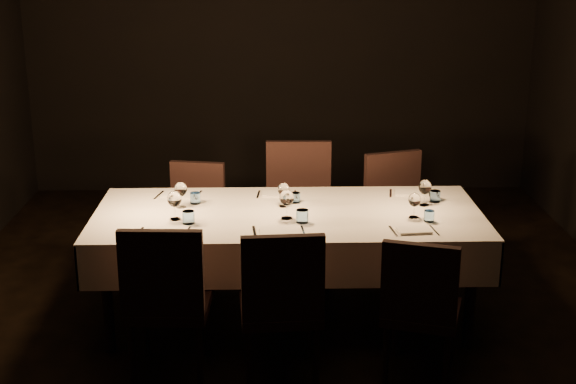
{
  "coord_description": "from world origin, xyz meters",
  "views": [
    {
      "loc": [
        -0.12,
        -4.93,
        2.44
      ],
      "look_at": [
        0.0,
        0.0,
        0.9
      ],
      "focal_mm": 50.0,
      "sensor_mm": 36.0,
      "label": 1
    }
  ],
  "objects_px": {
    "chair_near_right": "(420,303)",
    "chair_far_left": "(195,214)",
    "chair_near_center": "(281,300)",
    "dining_table": "(288,223)",
    "chair_far_center": "(299,205)",
    "chair_far_right": "(398,210)",
    "chair_near_left": "(166,296)"
  },
  "relations": [
    {
      "from": "chair_near_center",
      "to": "chair_far_center",
      "type": "bearing_deg",
      "value": -99.57
    },
    {
      "from": "dining_table",
      "to": "chair_far_center",
      "type": "bearing_deg",
      "value": 82.62
    },
    {
      "from": "chair_far_center",
      "to": "chair_far_left",
      "type": "bearing_deg",
      "value": 179.69
    },
    {
      "from": "chair_near_center",
      "to": "chair_near_right",
      "type": "height_order",
      "value": "chair_near_center"
    },
    {
      "from": "chair_near_center",
      "to": "chair_far_right",
      "type": "distance_m",
      "value": 1.8
    },
    {
      "from": "chair_near_left",
      "to": "chair_near_right",
      "type": "height_order",
      "value": "chair_near_left"
    },
    {
      "from": "chair_far_center",
      "to": "chair_far_right",
      "type": "relative_size",
      "value": 1.08
    },
    {
      "from": "chair_far_left",
      "to": "dining_table",
      "type": "bearing_deg",
      "value": -38.9
    },
    {
      "from": "chair_far_right",
      "to": "chair_near_left",
      "type": "bearing_deg",
      "value": -154.02
    },
    {
      "from": "chair_near_left",
      "to": "chair_far_left",
      "type": "height_order",
      "value": "chair_near_left"
    },
    {
      "from": "chair_near_left",
      "to": "chair_far_left",
      "type": "bearing_deg",
      "value": -88.24
    },
    {
      "from": "dining_table",
      "to": "chair_far_center",
      "type": "xyz_separation_m",
      "value": [
        0.1,
        0.77,
        -0.13
      ]
    },
    {
      "from": "chair_near_center",
      "to": "chair_far_center",
      "type": "relative_size",
      "value": 0.93
    },
    {
      "from": "chair_near_center",
      "to": "chair_far_left",
      "type": "distance_m",
      "value": 1.73
    },
    {
      "from": "chair_near_right",
      "to": "chair_far_center",
      "type": "height_order",
      "value": "chair_far_center"
    },
    {
      "from": "chair_near_center",
      "to": "chair_near_right",
      "type": "bearing_deg",
      "value": 176.76
    },
    {
      "from": "chair_far_left",
      "to": "chair_far_center",
      "type": "xyz_separation_m",
      "value": [
        0.78,
        -0.02,
        0.07
      ]
    },
    {
      "from": "chair_near_right",
      "to": "chair_far_left",
      "type": "relative_size",
      "value": 1.02
    },
    {
      "from": "chair_near_center",
      "to": "chair_far_left",
      "type": "relative_size",
      "value": 1.1
    },
    {
      "from": "chair_near_right",
      "to": "chair_far_left",
      "type": "xyz_separation_m",
      "value": [
        -1.41,
        1.6,
        -0.01
      ]
    },
    {
      "from": "chair_far_right",
      "to": "chair_far_left",
      "type": "bearing_deg",
      "value": 159.94
    },
    {
      "from": "chair_far_right",
      "to": "chair_near_right",
      "type": "bearing_deg",
      "value": -112.35
    },
    {
      "from": "chair_near_left",
      "to": "chair_far_right",
      "type": "xyz_separation_m",
      "value": [
        1.55,
        1.51,
        -0.01
      ]
    },
    {
      "from": "chair_near_left",
      "to": "chair_far_center",
      "type": "relative_size",
      "value": 0.95
    },
    {
      "from": "chair_near_right",
      "to": "chair_far_center",
      "type": "bearing_deg",
      "value": -50.3
    },
    {
      "from": "chair_near_left",
      "to": "chair_far_right",
      "type": "relative_size",
      "value": 1.02
    },
    {
      "from": "dining_table",
      "to": "chair_near_right",
      "type": "bearing_deg",
      "value": -48.07
    },
    {
      "from": "chair_near_center",
      "to": "chair_far_right",
      "type": "xyz_separation_m",
      "value": [
        0.9,
        1.56,
        -0.0
      ]
    },
    {
      "from": "chair_far_left",
      "to": "chair_far_right",
      "type": "xyz_separation_m",
      "value": [
        1.52,
        -0.05,
        0.04
      ]
    },
    {
      "from": "chair_far_left",
      "to": "chair_near_right",
      "type": "bearing_deg",
      "value": -38.26
    },
    {
      "from": "chair_near_center",
      "to": "chair_far_center",
      "type": "distance_m",
      "value": 1.6
    },
    {
      "from": "chair_near_center",
      "to": "chair_far_center",
      "type": "height_order",
      "value": "chair_far_center"
    }
  ]
}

